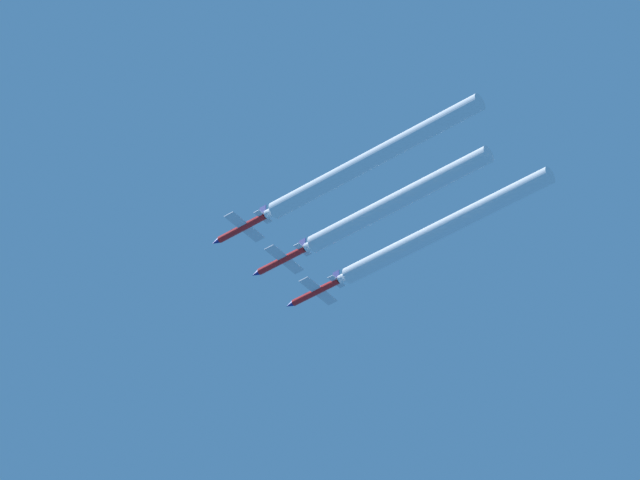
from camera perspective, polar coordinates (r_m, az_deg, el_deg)
jet_far_left at (r=322.62m, az=-2.27°, el=0.33°), size 8.02×11.68×2.81m
jet_inner_left at (r=328.33m, az=-1.13°, el=-0.60°), size 8.02×11.68×2.81m
jet_center at (r=334.21m, az=-0.16°, el=-1.50°), size 8.02×11.68×2.81m
smoke_trail_far_left at (r=310.47m, az=1.43°, el=2.28°), size 2.82×41.44×2.82m
smoke_trail_inner_left at (r=317.56m, az=2.14°, el=1.08°), size 2.82×35.98×2.82m
smoke_trail_center at (r=322.45m, az=3.48°, el=0.32°), size 2.82×41.48×2.82m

